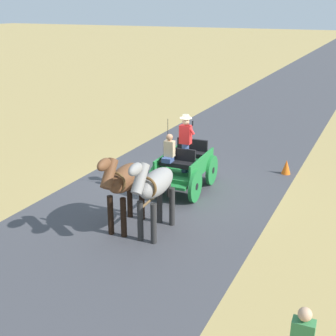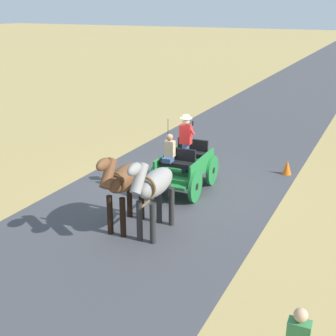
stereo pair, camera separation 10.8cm
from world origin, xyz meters
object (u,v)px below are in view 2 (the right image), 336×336
horse_near_side (154,186)px  horse_drawn_carriage (184,166)px  traffic_cone (287,167)px  horse_off_side (123,181)px

horse_near_side → horse_drawn_carriage: bearing=-80.1°
horse_drawn_carriage → horse_near_side: 3.10m
traffic_cone → horse_drawn_carriage: bearing=47.6°
horse_near_side → horse_off_side: 0.86m
traffic_cone → horse_off_side: bearing=63.5°
horse_near_side → horse_off_side: same height
horse_near_side → traffic_cone: (-2.09, -5.88, -1.07)m
horse_off_side → traffic_cone: horse_off_side is taller
horse_off_side → traffic_cone: bearing=-116.5°
horse_near_side → horse_off_side: (0.86, 0.03, 0.00)m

